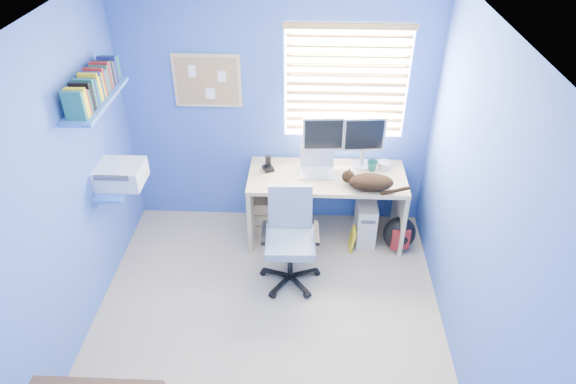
{
  "coord_description": "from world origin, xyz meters",
  "views": [
    {
      "loc": [
        0.31,
        -2.93,
        3.42
      ],
      "look_at": [
        0.15,
        0.65,
        0.95
      ],
      "focal_mm": 32.0,
      "sensor_mm": 36.0,
      "label": 1
    }
  ],
  "objects_px": {
    "cat": "(371,182)",
    "tower_pc": "(365,219)",
    "laptop": "(317,164)",
    "office_chair": "(290,249)",
    "desk": "(326,206)"
  },
  "relations": [
    {
      "from": "cat",
      "to": "tower_pc",
      "type": "xyz_separation_m",
      "value": [
        0.02,
        0.21,
        -0.59
      ]
    },
    {
      "from": "laptop",
      "to": "cat",
      "type": "height_order",
      "value": "laptop"
    },
    {
      "from": "tower_pc",
      "to": "office_chair",
      "type": "height_order",
      "value": "office_chair"
    },
    {
      "from": "cat",
      "to": "tower_pc",
      "type": "distance_m",
      "value": 0.63
    },
    {
      "from": "desk",
      "to": "laptop",
      "type": "height_order",
      "value": "laptop"
    },
    {
      "from": "laptop",
      "to": "office_chair",
      "type": "bearing_deg",
      "value": -109.15
    },
    {
      "from": "laptop",
      "to": "cat",
      "type": "relative_size",
      "value": 0.79
    },
    {
      "from": "desk",
      "to": "tower_pc",
      "type": "height_order",
      "value": "desk"
    },
    {
      "from": "desk",
      "to": "tower_pc",
      "type": "distance_m",
      "value": 0.44
    },
    {
      "from": "laptop",
      "to": "office_chair",
      "type": "distance_m",
      "value": 0.87
    },
    {
      "from": "tower_pc",
      "to": "laptop",
      "type": "bearing_deg",
      "value": 176.78
    },
    {
      "from": "office_chair",
      "to": "desk",
      "type": "bearing_deg",
      "value": 62.7
    },
    {
      "from": "desk",
      "to": "laptop",
      "type": "distance_m",
      "value": 0.49
    },
    {
      "from": "desk",
      "to": "cat",
      "type": "height_order",
      "value": "cat"
    },
    {
      "from": "cat",
      "to": "tower_pc",
      "type": "bearing_deg",
      "value": 104.59
    }
  ]
}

